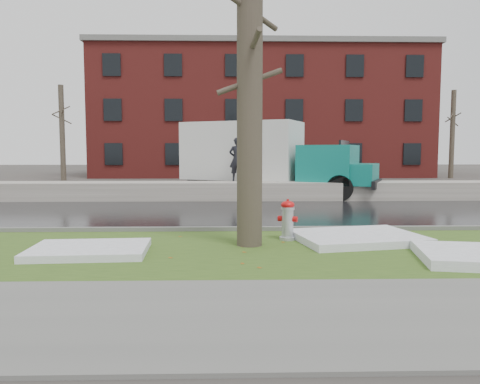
{
  "coord_description": "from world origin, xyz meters",
  "views": [
    {
      "loc": [
        -0.63,
        -10.49,
        2.01
      ],
      "look_at": [
        -0.34,
        1.08,
        1.0
      ],
      "focal_mm": 35.0,
      "sensor_mm": 36.0,
      "label": 1
    }
  ],
  "objects_px": {
    "fire_hydrant": "(288,218)",
    "box_truck": "(263,157)",
    "tree": "(250,85)",
    "worker": "(237,159)"
  },
  "relations": [
    {
      "from": "worker",
      "to": "tree",
      "type": "bearing_deg",
      "value": 91.08
    },
    {
      "from": "fire_hydrant",
      "to": "box_truck",
      "type": "xyz_separation_m",
      "value": [
        0.26,
        10.76,
        1.24
      ]
    },
    {
      "from": "box_truck",
      "to": "tree",
      "type": "bearing_deg",
      "value": -70.92
    },
    {
      "from": "fire_hydrant",
      "to": "box_truck",
      "type": "bearing_deg",
      "value": 110.37
    },
    {
      "from": "worker",
      "to": "fire_hydrant",
      "type": "bearing_deg",
      "value": 96.39
    },
    {
      "from": "tree",
      "to": "box_truck",
      "type": "relative_size",
      "value": 0.68
    },
    {
      "from": "box_truck",
      "to": "worker",
      "type": "distance_m",
      "value": 1.74
    },
    {
      "from": "fire_hydrant",
      "to": "tree",
      "type": "xyz_separation_m",
      "value": [
        -0.88,
        -0.58,
        2.83
      ]
    },
    {
      "from": "tree",
      "to": "worker",
      "type": "distance_m",
      "value": 10.23
    },
    {
      "from": "box_truck",
      "to": "fire_hydrant",
      "type": "bearing_deg",
      "value": -66.57
    }
  ]
}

